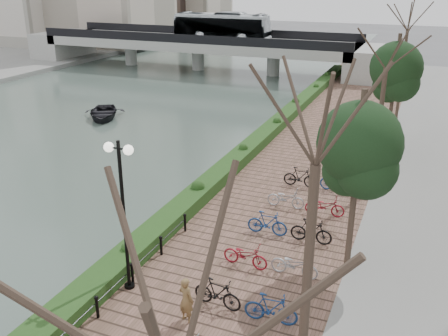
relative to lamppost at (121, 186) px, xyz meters
The scene contains 10 objects.
river_water 26.41m from the lamppost, 129.05° to the left, with size 30.00×130.00×0.02m, color #41524A.
promenade 13.60m from the lamppost, 78.58° to the left, with size 8.00×75.00×0.50m, color brown.
hedge 15.65m from the lamppost, 93.09° to the left, with size 1.10×56.00×0.60m, color #1D3E16.
chain_fence 4.36m from the lamppost, 90.50° to the right, with size 0.10×14.10×0.70m.
lamppost is the anchor object (origin of this frame).
pedestrian 4.02m from the lamppost, 17.71° to the right, with size 0.55×0.36×1.51m, color brown.
bicycle_parking 6.56m from the lamppost, 44.27° to the left, with size 2.40×14.69×1.00m.
street_trees 10.32m from the lamppost, 50.33° to the left, with size 3.20×37.12×6.80m.
bridge 43.25m from the lamppost, 111.45° to the left, with size 36.00×10.77×6.50m.
boat 23.82m from the lamppost, 127.42° to the left, with size 3.10×4.34×0.90m, color black.
Camera 1 is at (9.85, -7.22, 10.43)m, focal length 40.00 mm.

